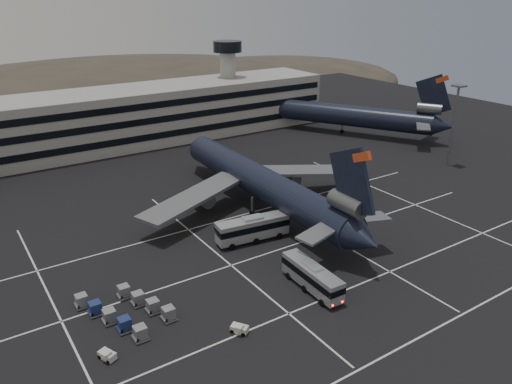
{
  "coord_description": "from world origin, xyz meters",
  "views": [
    {
      "loc": [
        -37.87,
        -50.82,
        37.43
      ],
      "look_at": [
        5.92,
        15.47,
        5.0
      ],
      "focal_mm": 35.0,
      "sensor_mm": 36.0,
      "label": 1
    }
  ],
  "objects_px": {
    "bus_near": "(312,276)",
    "tug_a": "(108,355)",
    "trijet_main": "(263,183)",
    "bus_far": "(253,228)",
    "uld_cluster": "(126,310)"
  },
  "relations": [
    {
      "from": "bus_near",
      "to": "uld_cluster",
      "type": "relative_size",
      "value": 0.86
    },
    {
      "from": "uld_cluster",
      "to": "bus_far",
      "type": "bearing_deg",
      "value": 18.48
    },
    {
      "from": "uld_cluster",
      "to": "trijet_main",
      "type": "bearing_deg",
      "value": 28.12
    },
    {
      "from": "bus_far",
      "to": "tug_a",
      "type": "bearing_deg",
      "value": 124.21
    },
    {
      "from": "bus_near",
      "to": "bus_far",
      "type": "relative_size",
      "value": 0.89
    },
    {
      "from": "tug_a",
      "to": "uld_cluster",
      "type": "height_order",
      "value": "uld_cluster"
    },
    {
      "from": "trijet_main",
      "to": "uld_cluster",
      "type": "bearing_deg",
      "value": -150.62
    },
    {
      "from": "tug_a",
      "to": "uld_cluster",
      "type": "bearing_deg",
      "value": 32.82
    },
    {
      "from": "bus_far",
      "to": "tug_a",
      "type": "distance_m",
      "value": 31.75
    },
    {
      "from": "trijet_main",
      "to": "bus_near",
      "type": "relative_size",
      "value": 5.3
    },
    {
      "from": "bus_near",
      "to": "tug_a",
      "type": "distance_m",
      "value": 27.31
    },
    {
      "from": "bus_near",
      "to": "bus_far",
      "type": "bearing_deg",
      "value": 88.66
    },
    {
      "from": "bus_near",
      "to": "bus_far",
      "type": "distance_m",
      "value": 16.08
    },
    {
      "from": "bus_far",
      "to": "uld_cluster",
      "type": "height_order",
      "value": "bus_far"
    },
    {
      "from": "trijet_main",
      "to": "bus_far",
      "type": "relative_size",
      "value": 4.72
    }
  ]
}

